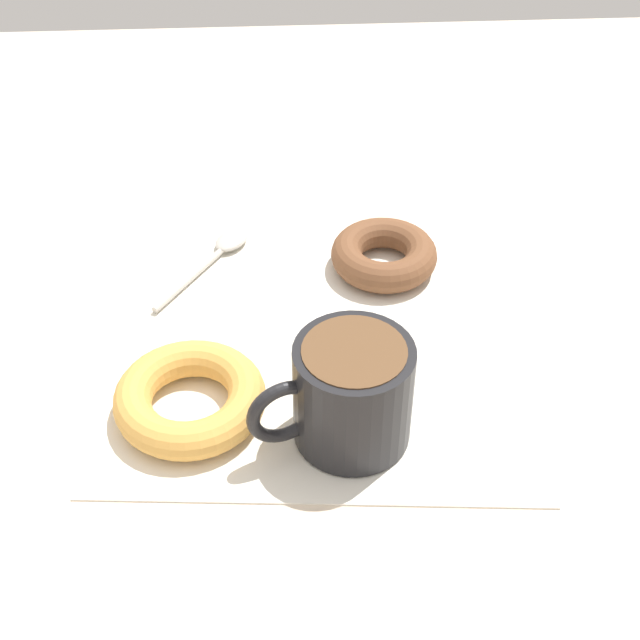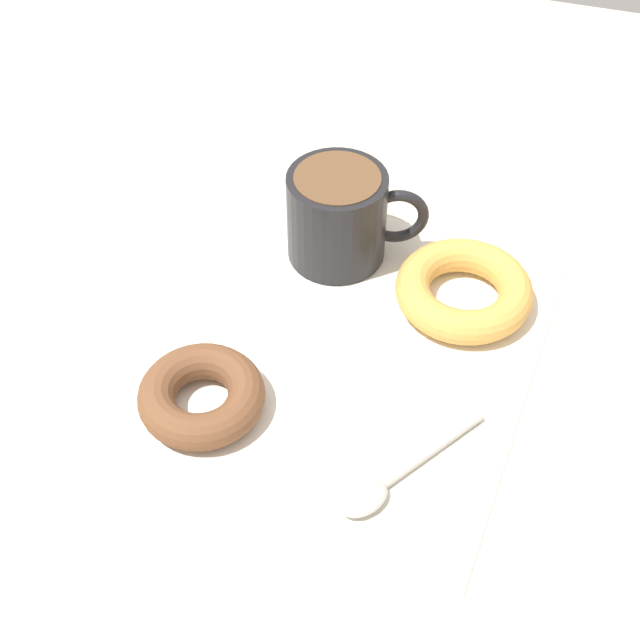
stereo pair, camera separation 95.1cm
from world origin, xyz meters
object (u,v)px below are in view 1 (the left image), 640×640
Objects in this scene: donut_far at (384,255)px; spoon at (221,250)px; coffee_cup at (344,392)px; donut_near_cup at (190,398)px.

donut_far is 14.22cm from spoon.
coffee_cup is 11.31cm from donut_near_cup.
coffee_cup reaches higher than donut_far.
donut_near_cup reaches higher than spoon.
coffee_cup is 1.01× the size of donut_near_cup.
donut_near_cup is at bearing 85.17° from spoon.
spoon is at bearing -66.85° from coffee_cup.
coffee_cup is at bearing 113.15° from spoon.
spoon is at bearing -10.77° from donut_far.
spoon is (9.09, -21.25, -3.66)cm from coffee_cup.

